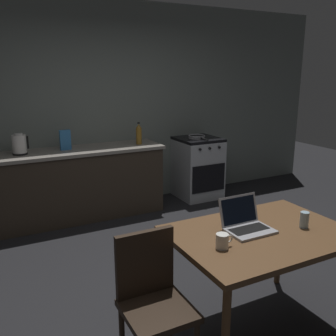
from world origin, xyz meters
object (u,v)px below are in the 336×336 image
Objects in this scene: stove_oven at (198,168)px; laptop at (246,224)px; frying_pan at (197,137)px; electric_kettle at (19,144)px; bottle at (139,134)px; coffee_mug at (222,241)px; dining_table at (261,242)px; cereal_box at (65,140)px; chair at (152,295)px; drinking_glass at (304,220)px.

stove_oven is 2.96m from laptop.
electric_kettle is at bearing 179.32° from frying_pan.
frying_pan is at bearing 1.33° from bottle.
electric_kettle is 2.96m from coffee_mug.
dining_table is at bearing -39.00° from laptop.
laptop is 2.64m from bottle.
coffee_mug is at bearing -146.17° from laptop.
cereal_box is (-0.35, 2.84, 0.22)m from coffee_mug.
electric_kettle is 0.53m from cereal_box.
bottle is (0.29, 2.61, 0.23)m from laptop.
cereal_box is at bearing 104.93° from dining_table.
bottle is at bearing -177.16° from stove_oven.
bottle reaches higher than frying_pan.
chair is at bearing -92.34° from cereal_box.
stove_oven is 3.63× the size of cereal_box.
drinking_glass is at bearing -106.82° from stove_oven.
electric_kettle is at bearing 114.85° from dining_table.
stove_oven is 1.99m from cereal_box.
stove_oven is 2.51m from electric_kettle.
electric_kettle is at bearing 178.07° from bottle.
chair is 2.83m from electric_kettle.
electric_kettle is (-2.44, 0.00, 0.57)m from stove_oven.
chair is 2.95m from bottle.
bottle is 0.95m from cereal_box.
coffee_mug is 1.03× the size of drinking_glass.
bottle reaches higher than laptop.
stove_oven is at bearing -0.06° from electric_kettle.
drinking_glass reaches higher than coffee_mug.
laptop is (-1.25, -2.66, 0.35)m from stove_oven.
stove_oven is 3.06× the size of bottle.
drinking_glass is at bearing -69.54° from cereal_box.
cereal_box is at bearing 178.51° from frying_pan.
cereal_box is (-1.87, 0.05, 0.10)m from frying_pan.
stove_oven is 2.81× the size of laptop.
electric_kettle is (-1.27, 2.74, 0.33)m from dining_table.
dining_table is 3.04m from electric_kettle.
cereal_box is (-0.74, 2.76, 0.34)m from dining_table.
stove_oven is at bearing 72.81° from laptop.
drinking_glass reaches higher than dining_table.
drinking_glass is at bearing -87.78° from bottle.
chair reaches higher than stove_oven.
stove_oven is 7.73× the size of drinking_glass.
stove_oven is at bearing 2.84° from bottle.
frying_pan is at bearing 73.27° from laptop.
stove_oven is 1.13m from bottle.
bottle reaches higher than coffee_mug.
electric_kettle is (-0.42, 2.76, 0.49)m from chair.
electric_kettle is 3.24m from drinking_glass.
chair is 7.50× the size of coffee_mug.
cereal_box reaches higher than frying_pan.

